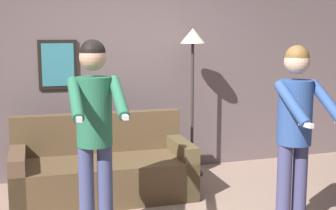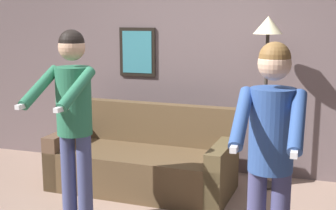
{
  "view_description": "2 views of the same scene",
  "coord_description": "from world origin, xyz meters",
  "px_view_note": "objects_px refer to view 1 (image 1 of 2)",
  "views": [
    {
      "loc": [
        -1.37,
        -3.75,
        1.76
      ],
      "look_at": [
        -0.11,
        0.05,
        1.14
      ],
      "focal_mm": 50.0,
      "sensor_mm": 36.0,
      "label": 1
    },
    {
      "loc": [
        1.21,
        -3.36,
        1.82
      ],
      "look_at": [
        0.12,
        0.05,
        1.14
      ],
      "focal_mm": 50.0,
      "sensor_mm": 36.0,
      "label": 2
    }
  ],
  "objects_px": {
    "torchiere_lamp": "(193,56)",
    "person_standing_right": "(296,122)",
    "couch": "(103,171)",
    "person_standing_left": "(95,121)"
  },
  "relations": [
    {
      "from": "torchiere_lamp",
      "to": "person_standing_right",
      "type": "relative_size",
      "value": 1.1
    },
    {
      "from": "couch",
      "to": "torchiere_lamp",
      "type": "distance_m",
      "value": 1.76
    },
    {
      "from": "torchiere_lamp",
      "to": "person_standing_left",
      "type": "xyz_separation_m",
      "value": [
        -1.45,
        -1.47,
        -0.44
      ]
    },
    {
      "from": "person_standing_left",
      "to": "person_standing_right",
      "type": "bearing_deg",
      "value": -13.08
    },
    {
      "from": "person_standing_right",
      "to": "couch",
      "type": "bearing_deg",
      "value": 135.52
    },
    {
      "from": "couch",
      "to": "torchiere_lamp",
      "type": "relative_size",
      "value": 1.06
    },
    {
      "from": "person_standing_left",
      "to": "person_standing_right",
      "type": "distance_m",
      "value": 1.73
    },
    {
      "from": "couch",
      "to": "torchiere_lamp",
      "type": "height_order",
      "value": "torchiere_lamp"
    },
    {
      "from": "couch",
      "to": "person_standing_left",
      "type": "bearing_deg",
      "value": -103.34
    },
    {
      "from": "torchiere_lamp",
      "to": "person_standing_right",
      "type": "height_order",
      "value": "torchiere_lamp"
    }
  ]
}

